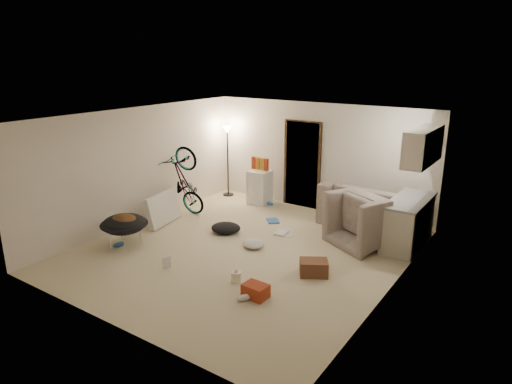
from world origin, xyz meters
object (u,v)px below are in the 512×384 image
Objects in this scene: mini_fridge at (260,187)px; tv_box at (163,209)px; floor_lamp at (227,146)px; drink_case_a at (314,268)px; juicer at (236,276)px; armchair at (371,224)px; bicycle at (185,196)px; sofa at (374,214)px; saucer_chair at (125,228)px; kitchen_counter at (408,223)px; drink_case_b at (256,291)px.

mini_fridge is 2.54m from tv_box.
floor_lamp is 4.97m from drink_case_a.
juicer is at bearing -34.08° from tv_box.
mini_fridge is at bearing 12.08° from armchair.
bicycle is at bearing 133.07° from drink_case_a.
tv_box reaches higher than sofa.
sofa is at bearing 44.72° from saucer_chair.
drink_case_a is (3.84, -1.07, -0.30)m from bicycle.
mini_fridge is at bearing 105.48° from drink_case_a.
kitchen_counter reaches higher than juicer.
armchair reaches higher than sofa.
sofa reaches higher than saucer_chair.
sofa reaches higher than drink_case_b.
juicer is at bearing 93.43° from armchair.
drink_case_a is (3.84, -0.34, -0.21)m from tv_box.
floor_lamp is 1.76× the size of tv_box.
tv_box is at bearing -87.67° from floor_lamp.
kitchen_counter reaches higher than drink_case_b.
saucer_chair reaches higher than drink_case_b.
sofa is at bearing -73.67° from bicycle.
saucer_chair is 0.87× the size of tv_box.
floor_lamp reaches higher than saucer_chair.
bicycle is (-4.73, -1.09, -0.01)m from kitchen_counter.
sofa reaches higher than juicer.
armchair is 3.03m from juicer.
sofa is 2.55× the size of saucer_chair.
bicycle is (0.10, -1.74, -0.87)m from floor_lamp.
saucer_chair is 2.42× the size of drink_case_b.
floor_lamp is 2.03× the size of saucer_chair.
floor_lamp reaches higher than juicer.
tv_box is (0.10, -2.46, -0.97)m from floor_lamp.
floor_lamp is 4.13m from sofa.
drink_case_b is at bearing 104.63° from armchair.
tv_box is 3.86m from drink_case_a.
kitchen_counter is 0.66× the size of sofa.
armchair is 1.29× the size of saucer_chair.
drink_case_a reaches higher than juicer.
floor_lamp is 1.57× the size of armchair.
drink_case_a reaches higher than drink_case_b.
floor_lamp is 4.95m from kitchen_counter.
saucer_chair is 3.66m from drink_case_a.
kitchen_counter is at bearing -127.43° from armchair.
drink_case_b is (-0.46, -3.75, -0.22)m from sofa.
kitchen_counter is at bearing 10.15° from tv_box.
mini_fridge reaches higher than armchair.
kitchen_counter is 0.69m from armchair.
tv_box is (-4.11, -1.51, -0.04)m from armchair.
armchair is at bearing -84.24° from bicycle.
saucer_chair is at bearing 179.20° from drink_case_b.
armchair is at bearing 108.61° from sofa.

